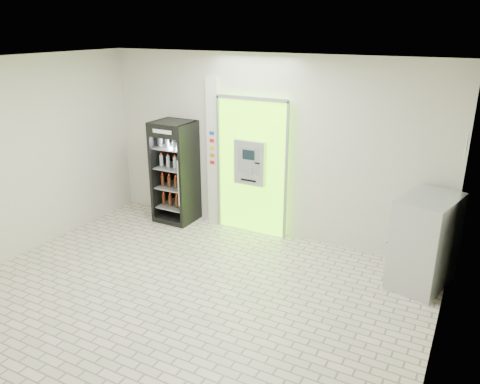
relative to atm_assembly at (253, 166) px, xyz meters
The scene contains 7 objects.
ground 2.69m from the atm_assembly, 85.26° to the right, with size 6.00×6.00×0.00m, color beige.
room_shell 2.51m from the atm_assembly, 85.26° to the right, with size 6.00×6.00×6.00m.
atm_assembly is the anchor object (origin of this frame).
pillar 0.79m from the atm_assembly, behind, with size 0.22×0.11×2.60m.
beverage_cooler 1.48m from the atm_assembly, behind, with size 0.69×0.66×1.83m.
steel_cabinet 2.96m from the atm_assembly, 10.15° to the right, with size 0.86×1.09×1.28m.
exit_sign 3.48m from the atm_assembly, 17.65° to the right, with size 0.02×0.22×0.26m.
Camera 1 is at (3.14, -4.33, 3.41)m, focal length 35.00 mm.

